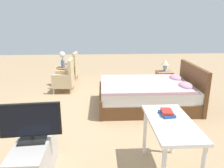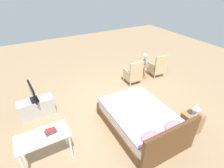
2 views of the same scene
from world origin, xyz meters
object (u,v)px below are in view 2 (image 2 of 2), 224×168
object	(u,v)px
tv_stand	(37,107)
flower_vase	(145,58)
vanity_desk	(43,140)
book_stack	(51,131)
armchair_by_window_left	(158,67)
bed	(141,121)
tv_flatscreen	(32,93)
side_table	(144,70)
table_lamp	(196,108)
armchair_by_window_right	(133,74)
nightstand	(191,123)

from	to	relation	value
tv_stand	flower_vase	bearing A→B (deg)	-176.21
vanity_desk	book_stack	bearing A→B (deg)	-177.65
armchair_by_window_left	tv_stand	xyz separation A→B (m)	(4.63, 0.13, -0.12)
bed	tv_flatscreen	bearing A→B (deg)	-40.63
side_table	flower_vase	world-z (taller)	flower_vase
bed	side_table	world-z (taller)	bed
side_table	tv_stand	xyz separation A→B (m)	(4.05, 0.27, -0.09)
tv_stand	book_stack	distance (m)	1.77
armchair_by_window_left	table_lamp	bearing A→B (deg)	64.80
armchair_by_window_right	nightstand	bearing A→B (deg)	87.57
bed	tv_flatscreen	world-z (taller)	tv_flatscreen
armchair_by_window_left	tv_stand	world-z (taller)	armchair_by_window_left
armchair_by_window_right	tv_stand	xyz separation A→B (m)	(3.46, 0.13, -0.12)
side_table	armchair_by_window_right	bearing A→B (deg)	13.50
vanity_desk	tv_flatscreen	bearing A→B (deg)	-91.57
bed	nightstand	size ratio (longest dim) A/B	3.80
flower_vase	nightstand	size ratio (longest dim) A/B	0.84
flower_vase	side_table	bearing A→B (deg)	-90.00
table_lamp	vanity_desk	xyz separation A→B (m)	(3.39, -0.91, -0.14)
bed	table_lamp	xyz separation A→B (m)	(-1.08, 0.66, 0.49)
armchair_by_window_right	side_table	world-z (taller)	armchair_by_window_right
side_table	tv_stand	size ratio (longest dim) A/B	0.58
side_table	table_lamp	xyz separation A→B (m)	(0.70, 2.87, 0.44)
vanity_desk	side_table	bearing A→B (deg)	-154.49
bed	armchair_by_window_right	distance (m)	2.39
armchair_by_window_left	flower_vase	bearing A→B (deg)	-13.64
table_lamp	tv_stand	bearing A→B (deg)	-37.88
bed	tv_stand	distance (m)	2.98
vanity_desk	book_stack	distance (m)	0.23
armchair_by_window_left	armchair_by_window_right	xyz separation A→B (m)	(1.17, 0.00, 0.00)
table_lamp	tv_stand	xyz separation A→B (m)	(3.34, -2.60, -0.53)
armchair_by_window_left	table_lamp	xyz separation A→B (m)	(1.28, 2.73, 0.41)
nightstand	tv_stand	distance (m)	4.23
armchair_by_window_left	side_table	xyz separation A→B (m)	(0.58, -0.14, -0.02)
tv_stand	bed	bearing A→B (deg)	139.34
armchair_by_window_right	side_table	bearing A→B (deg)	-166.50
armchair_by_window_right	nightstand	world-z (taller)	armchair_by_window_right
armchair_by_window_right	tv_flatscreen	world-z (taller)	tv_flatscreen
armchair_by_window_right	table_lamp	bearing A→B (deg)	87.57
flower_vase	book_stack	world-z (taller)	flower_vase
bed	vanity_desk	distance (m)	2.35
armchair_by_window_left	nightstand	bearing A→B (deg)	64.79
armchair_by_window_right	book_stack	xyz separation A→B (m)	(3.33, 1.81, 0.42)
flower_vase	table_lamp	world-z (taller)	flower_vase
bed	armchair_by_window_right	world-z (taller)	bed
vanity_desk	book_stack	size ratio (longest dim) A/B	4.25
armchair_by_window_left	tv_flatscreen	size ratio (longest dim) A/B	1.28
side_table	book_stack	bearing A→B (deg)	26.39
tv_flatscreen	vanity_desk	world-z (taller)	tv_flatscreen
tv_flatscreen	vanity_desk	distance (m)	1.69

